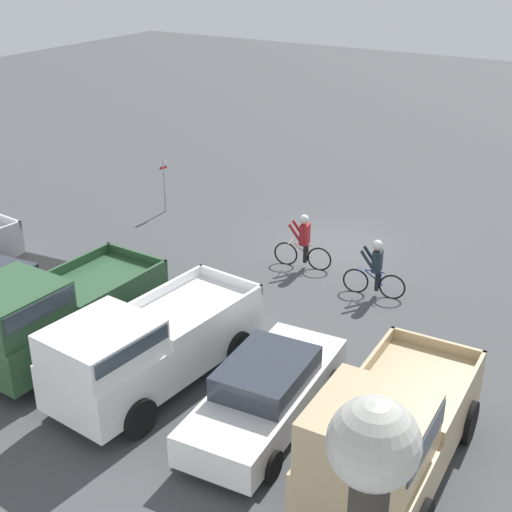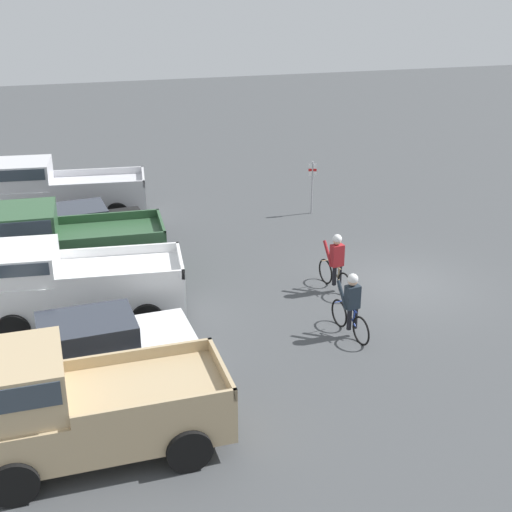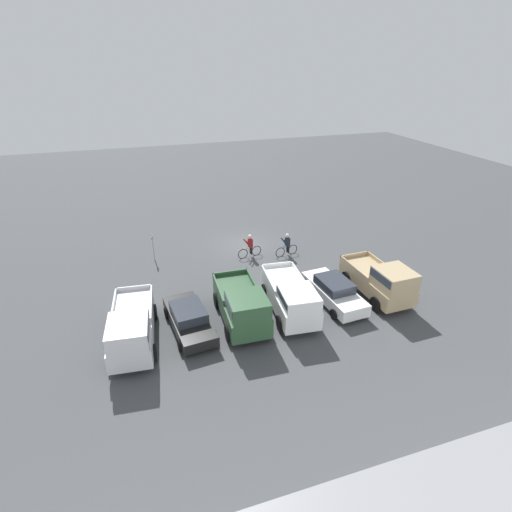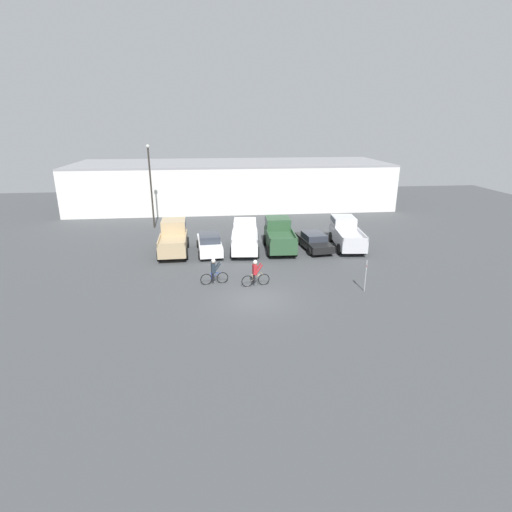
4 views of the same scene
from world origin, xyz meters
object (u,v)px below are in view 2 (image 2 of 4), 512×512
Objects in this scene: sedan_0 at (89,349)px; pickup_truck_2 at (61,243)px; cyclist_0 at (336,262)px; pickup_truck_0 at (67,404)px; pickup_truck_1 at (65,284)px; pickup_truck_3 at (54,189)px; sedan_1 at (75,226)px; cyclist_1 at (351,304)px; fire_lane_sign at (312,182)px.

pickup_truck_2 is (5.62, 0.44, 0.47)m from sedan_0.
pickup_truck_0 is at bearing 126.88° from cyclist_0.
pickup_truck_2 is at bearing 70.04° from cyclist_0.
pickup_truck_3 is at bearing 1.21° from pickup_truck_1.
pickup_truck_1 is 1.13× the size of sedan_1.
fire_lane_sign reaches higher than cyclist_1.
sedan_1 is at bearing 96.76° from fire_lane_sign.
sedan_1 is at bearing -8.86° from pickup_truck_2.
cyclist_1 is (-5.33, -6.94, -0.33)m from pickup_truck_2.
cyclist_0 is (5.70, -7.59, -0.35)m from pickup_truck_0.
pickup_truck_3 is 2.84× the size of fire_lane_sign.
sedan_1 is 8.77m from fire_lane_sign.
sedan_0 is at bearing 92.57° from cyclist_1.
cyclist_0 is at bearing -53.12° from pickup_truck_0.
cyclist_0 reaches higher than sedan_0.
pickup_truck_1 is 7.50m from cyclist_0.
pickup_truck_2 is 2.58× the size of fire_lane_sign.
pickup_truck_0 is 2.90m from sedan_0.
pickup_truck_0 is 1.05× the size of sedan_1.
sedan_0 is 2.66× the size of cyclist_0.
pickup_truck_0 is 7.66m from cyclist_1.
pickup_truck_2 reaches higher than pickup_truck_3.
fire_lane_sign reaches higher than sedan_0.
cyclist_1 is at bearing 167.00° from cyclist_0.
pickup_truck_0 is 0.93× the size of pickup_truck_1.
fire_lane_sign reaches higher than cyclist_0.
sedan_1 is 0.85× the size of pickup_truck_3.
cyclist_0 is (-5.52, -7.10, 0.19)m from sedan_1.
pickup_truck_0 reaches higher than sedan_1.
pickup_truck_0 is 2.79× the size of cyclist_0.
pickup_truck_0 is 9.50m from cyclist_0.
fire_lane_sign is at bearing -101.10° from pickup_truck_3.
sedan_1 is at bearing 0.04° from sedan_0.
sedan_1 is at bearing -4.06° from pickup_truck_1.
cyclist_1 reaches higher than sedan_1.
cyclist_0 is 1.02× the size of cyclist_1.
pickup_truck_1 is at bearing 175.94° from sedan_1.
sedan_0 is 2.42× the size of fire_lane_sign.
pickup_truck_1 is 8.42m from pickup_truck_3.
pickup_truck_1 is at bearing -0.96° from pickup_truck_0.
pickup_truck_0 is at bearing 177.50° from sedan_1.
pickup_truck_3 reaches higher than sedan_0.
pickup_truck_0 is 2.53× the size of fire_lane_sign.
pickup_truck_0 is at bearing 143.14° from fire_lane_sign.
pickup_truck_0 is 5.65m from pickup_truck_1.
pickup_truck_0 is 8.43m from pickup_truck_2.
pickup_truck_1 reaches higher than cyclist_1.
sedan_0 is at bearing 137.36° from fire_lane_sign.
pickup_truck_3 is (8.41, 0.18, 0.01)m from pickup_truck_1.
cyclist_1 is (-8.11, -6.50, 0.19)m from sedan_1.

